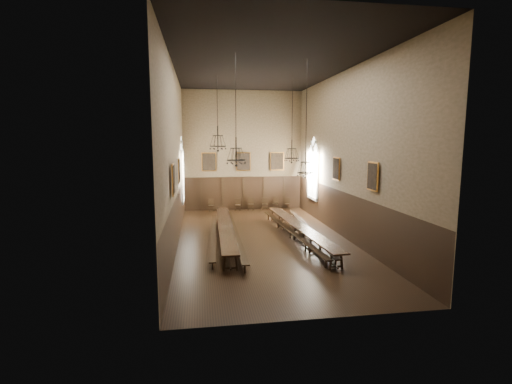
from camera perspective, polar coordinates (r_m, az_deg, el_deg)
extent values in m
cube|color=black|center=(20.05, 1.10, -7.40)|extent=(9.00, 18.00, 0.02)
cube|color=black|center=(19.69, 1.17, 18.82)|extent=(9.00, 18.00, 0.02)
cube|color=#897054|center=(28.27, -1.99, 6.34)|extent=(9.00, 0.02, 9.00)
cube|color=#897054|center=(10.60, 9.46, 3.51)|extent=(9.00, 0.02, 9.00)
cube|color=#897054|center=(19.11, -12.37, 5.37)|extent=(0.02, 18.00, 9.00)
cube|color=#897054|center=(20.60, 13.65, 5.51)|extent=(0.02, 18.00, 9.00)
cube|color=black|center=(19.87, -4.73, -5.19)|extent=(1.04, 10.59, 0.07)
cube|color=black|center=(20.01, 6.64, -5.15)|extent=(1.40, 10.52, 0.07)
cube|color=black|center=(19.88, -6.56, -6.34)|extent=(0.74, 9.61, 0.05)
cube|color=black|center=(19.87, -3.27, -6.16)|extent=(0.48, 10.79, 0.05)
cube|color=black|center=(20.33, 5.30, -5.88)|extent=(1.01, 10.56, 0.05)
cube|color=black|center=(20.64, 8.22, -5.72)|extent=(1.02, 10.57, 0.05)
cube|color=black|center=(28.09, -6.88, -2.08)|extent=(0.45, 0.45, 0.05)
cube|color=black|center=(28.22, -6.90, -1.54)|extent=(0.40, 0.09, 0.48)
cube|color=black|center=(28.14, -2.83, -2.03)|extent=(0.47, 0.47, 0.05)
cube|color=black|center=(28.27, -2.87, -1.50)|extent=(0.39, 0.12, 0.47)
cube|color=black|center=(28.24, -0.82, -1.90)|extent=(0.53, 0.53, 0.05)
cube|color=black|center=(28.38, -0.87, -1.32)|extent=(0.43, 0.15, 0.52)
cube|color=black|center=(28.44, 1.35, -1.89)|extent=(0.44, 0.44, 0.05)
cube|color=black|center=(28.57, 1.29, -1.36)|extent=(0.40, 0.08, 0.48)
cube|color=black|center=(28.63, 3.00, -1.83)|extent=(0.51, 0.51, 0.05)
cube|color=black|center=(28.76, 2.94, -1.30)|extent=(0.40, 0.15, 0.48)
cube|color=black|center=(28.81, 4.86, -1.83)|extent=(0.46, 0.46, 0.05)
cube|color=black|center=(28.93, 4.78, -1.32)|extent=(0.39, 0.12, 0.46)
cylinder|color=black|center=(21.90, -5.99, 13.85)|extent=(0.03, 0.03, 2.87)
torus|color=black|center=(21.79, -5.89, 7.01)|extent=(0.95, 0.95, 0.06)
torus|color=black|center=(21.79, -5.91, 8.63)|extent=(0.60, 0.60, 0.04)
cylinder|color=black|center=(21.79, -5.91, 8.33)|extent=(0.07, 0.07, 1.34)
cylinder|color=black|center=(22.00, 5.62, 12.79)|extent=(0.03, 0.03, 3.66)
torus|color=black|center=(21.95, 5.52, 5.18)|extent=(0.88, 0.88, 0.05)
torus|color=black|center=(21.93, 5.54, 6.67)|extent=(0.56, 0.56, 0.04)
cylinder|color=black|center=(21.93, 5.53, 6.40)|extent=(0.06, 0.06, 1.24)
cylinder|color=black|center=(16.50, -3.15, 14.63)|extent=(0.03, 0.03, 3.56)
torus|color=black|center=(16.41, -3.07, 4.89)|extent=(0.82, 0.82, 0.05)
torus|color=black|center=(16.39, -3.08, 6.75)|extent=(0.52, 0.52, 0.04)
cylinder|color=black|center=(16.39, -3.08, 6.41)|extent=(0.06, 0.06, 1.16)
cylinder|color=black|center=(17.80, 7.78, 12.93)|extent=(0.03, 0.03, 4.27)
torus|color=black|center=(17.80, 7.60, 2.95)|extent=(0.78, 0.78, 0.05)
torus|color=black|center=(17.76, 7.63, 4.57)|extent=(0.50, 0.50, 0.04)
cylinder|color=black|center=(17.76, 7.62, 4.28)|extent=(0.06, 0.06, 1.10)
cube|color=#BE7B2D|center=(27.99, -7.26, 4.62)|extent=(1.10, 0.12, 1.40)
cube|color=black|center=(27.99, -7.26, 4.62)|extent=(0.98, 0.02, 1.28)
cube|color=#BE7B2D|center=(28.17, -1.95, 4.70)|extent=(1.10, 0.12, 1.40)
cube|color=black|center=(28.17, -1.95, 4.70)|extent=(0.98, 0.02, 1.28)
cube|color=#BE7B2D|center=(28.59, 3.25, 4.74)|extent=(1.10, 0.12, 1.40)
cube|color=black|center=(28.59, 3.25, 4.74)|extent=(0.98, 0.02, 1.28)
cube|color=#BE7B2D|center=(20.15, -11.76, 3.24)|extent=(0.12, 1.00, 1.30)
cube|color=black|center=(20.15, -11.76, 3.24)|extent=(0.02, 0.88, 1.18)
cube|color=#BE7B2D|center=(15.68, -12.62, 1.90)|extent=(0.12, 1.00, 1.30)
cube|color=black|center=(15.68, -12.62, 1.90)|extent=(0.02, 0.88, 1.18)
cube|color=#BE7B2D|center=(21.53, 12.25, 3.52)|extent=(0.12, 1.00, 1.30)
cube|color=black|center=(21.53, 12.25, 3.52)|extent=(0.02, 0.88, 1.18)
cube|color=#BE7B2D|center=(17.42, 17.52, 2.31)|extent=(0.12, 1.00, 1.30)
cube|color=black|center=(17.42, 17.52, 2.31)|extent=(0.02, 0.88, 1.18)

